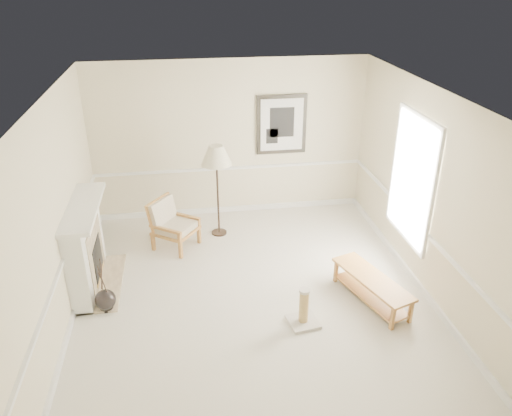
{
  "coord_description": "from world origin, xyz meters",
  "views": [
    {
      "loc": [
        -0.84,
        -5.93,
        4.35
      ],
      "look_at": [
        0.17,
        0.7,
        1.04
      ],
      "focal_mm": 35.0,
      "sensor_mm": 36.0,
      "label": 1
    }
  ],
  "objects_px": {
    "floor_lamp": "(216,158)",
    "scratching_post": "(303,313)",
    "bench": "(372,285)",
    "floor_vase": "(106,300)",
    "armchair": "(171,222)"
  },
  "relations": [
    {
      "from": "scratching_post",
      "to": "armchair",
      "type": "bearing_deg",
      "value": 126.32
    },
    {
      "from": "floor_lamp",
      "to": "bench",
      "type": "relative_size",
      "value": 1.15
    },
    {
      "from": "floor_vase",
      "to": "bench",
      "type": "relative_size",
      "value": 0.59
    },
    {
      "from": "armchair",
      "to": "bench",
      "type": "distance_m",
      "value": 3.45
    },
    {
      "from": "floor_lamp",
      "to": "bench",
      "type": "xyz_separation_m",
      "value": [
        1.97,
        -2.3,
        -1.18
      ]
    },
    {
      "from": "bench",
      "to": "scratching_post",
      "type": "bearing_deg",
      "value": -161.9
    },
    {
      "from": "floor_vase",
      "to": "scratching_post",
      "type": "distance_m",
      "value": 2.73
    },
    {
      "from": "bench",
      "to": "scratching_post",
      "type": "height_order",
      "value": "scratching_post"
    },
    {
      "from": "floor_lamp",
      "to": "bench",
      "type": "height_order",
      "value": "floor_lamp"
    },
    {
      "from": "floor_vase",
      "to": "bench",
      "type": "xyz_separation_m",
      "value": [
        3.71,
        -0.36,
        0.11
      ]
    },
    {
      "from": "bench",
      "to": "scratching_post",
      "type": "distance_m",
      "value": 1.13
    },
    {
      "from": "floor_vase",
      "to": "scratching_post",
      "type": "relative_size",
      "value": 1.54
    },
    {
      "from": "bench",
      "to": "scratching_post",
      "type": "relative_size",
      "value": 2.6
    },
    {
      "from": "scratching_post",
      "to": "floor_vase",
      "type": "bearing_deg",
      "value": 165.02
    },
    {
      "from": "floor_lamp",
      "to": "scratching_post",
      "type": "distance_m",
      "value": 3.07
    }
  ]
}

